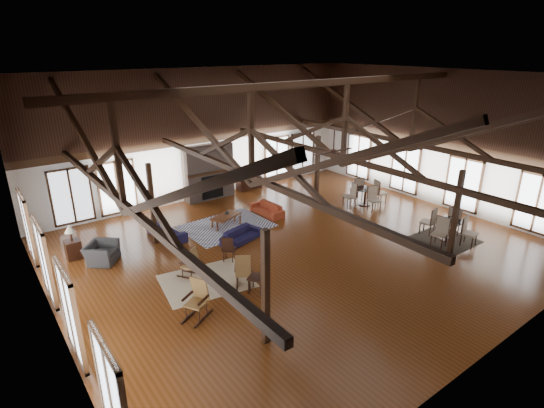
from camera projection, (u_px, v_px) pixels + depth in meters
floor at (299, 248)px, 15.39m from camera, size 16.00×16.00×0.00m
ceiling at (303, 76)px, 13.28m from camera, size 16.00×14.00×0.02m
wall_back at (203, 135)px, 19.60m from camera, size 16.00×0.02×6.00m
wall_front at (512, 240)px, 9.07m from camera, size 16.00×0.02×6.00m
wall_left at (39, 224)px, 9.87m from camera, size 0.02×14.00×6.00m
wall_right at (439, 139)px, 18.79m from camera, size 0.02×14.00×6.00m
roof_truss at (302, 138)px, 13.97m from camera, size 15.60×14.07×3.14m
post_grid at (300, 209)px, 14.85m from camera, size 8.16×7.16×3.05m
fireplace at (209, 172)px, 19.95m from camera, size 2.50×0.69×2.60m
ceiling_fan at (333, 150)px, 13.60m from camera, size 1.60×1.60×0.75m
sofa_navy_front at (241, 235)px, 15.83m from camera, size 1.79×1.07×0.49m
sofa_navy_left at (166, 230)px, 16.16m from camera, size 1.98×0.94×0.56m
sofa_orange at (267, 209)px, 18.36m from camera, size 1.71×0.72×0.49m
coffee_table at (226, 217)px, 17.05m from camera, size 1.42×1.06×0.49m
vase at (227, 212)px, 17.10m from camera, size 0.17×0.17×0.18m
armchair at (102, 253)px, 14.29m from camera, size 1.35×1.37×0.67m
side_table_lamp at (73, 245)px, 14.51m from camera, size 0.49×0.49×1.25m
rocking_chair_a at (192, 264)px, 13.33m from camera, size 0.75×0.85×0.97m
rocking_chair_b at (243, 271)px, 12.81m from camera, size 0.81×0.92×1.06m
rocking_chair_c at (198, 299)px, 11.36m from camera, size 0.99×0.84×1.13m
side_chair_a at (228, 247)px, 14.24m from camera, size 0.55×0.55×0.93m
side_chair_b at (260, 274)px, 12.39m from camera, size 0.64×0.64×1.10m
cafe_table_near at (448, 226)px, 15.87m from camera, size 2.13×2.13×1.09m
cafe_table_far at (365, 194)px, 19.35m from camera, size 2.15×2.15×1.10m
cup_near at (452, 219)px, 15.78m from camera, size 0.12×0.12×0.09m
cup_far at (365, 188)px, 19.17m from camera, size 0.14×0.14×0.09m
tv_console at (249, 183)px, 21.64m from camera, size 1.27×0.48×0.64m
television at (249, 171)px, 21.44m from camera, size 0.98×0.13×0.56m
rug_tan at (206, 281)px, 13.21m from camera, size 2.98×2.50×0.01m
rug_navy at (227, 226)px, 17.22m from camera, size 3.51×2.69×0.01m
rug_dark at (444, 240)px, 16.01m from camera, size 2.20×2.01×0.01m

